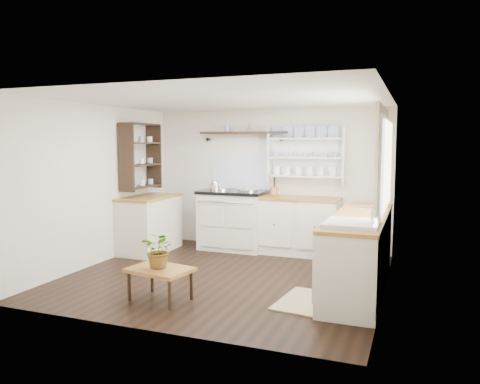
# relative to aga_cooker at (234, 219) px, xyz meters

# --- Properties ---
(floor) EXTENTS (4.00, 3.80, 0.01)m
(floor) POSITION_rel_aga_cooker_xyz_m (0.50, -1.57, -0.49)
(floor) COLOR black
(floor) RESTS_ON ground
(wall_back) EXTENTS (4.00, 0.02, 2.30)m
(wall_back) POSITION_rel_aga_cooker_xyz_m (0.50, 0.33, 0.66)
(wall_back) COLOR beige
(wall_back) RESTS_ON ground
(wall_right) EXTENTS (0.02, 3.80, 2.30)m
(wall_right) POSITION_rel_aga_cooker_xyz_m (2.50, -1.57, 0.66)
(wall_right) COLOR beige
(wall_right) RESTS_ON ground
(wall_left) EXTENTS (0.02, 3.80, 2.30)m
(wall_left) POSITION_rel_aga_cooker_xyz_m (-1.50, -1.57, 0.66)
(wall_left) COLOR beige
(wall_left) RESTS_ON ground
(ceiling) EXTENTS (4.00, 3.80, 0.01)m
(ceiling) POSITION_rel_aga_cooker_xyz_m (0.50, -1.57, 1.81)
(ceiling) COLOR white
(ceiling) RESTS_ON wall_back
(window) EXTENTS (0.08, 1.55, 1.22)m
(window) POSITION_rel_aga_cooker_xyz_m (2.45, -1.42, 1.07)
(window) COLOR white
(window) RESTS_ON wall_right
(aga_cooker) EXTENTS (1.09, 0.75, 1.00)m
(aga_cooker) POSITION_rel_aga_cooker_xyz_m (0.00, 0.00, 0.00)
(aga_cooker) COLOR beige
(aga_cooker) RESTS_ON floor
(back_cabinets) EXTENTS (1.27, 0.63, 0.90)m
(back_cabinets) POSITION_rel_aga_cooker_xyz_m (1.10, 0.03, -0.03)
(back_cabinets) COLOR #EEE4CD
(back_cabinets) RESTS_ON floor
(right_cabinets) EXTENTS (0.62, 2.43, 0.90)m
(right_cabinets) POSITION_rel_aga_cooker_xyz_m (2.20, -1.47, -0.03)
(right_cabinets) COLOR #EEE4CD
(right_cabinets) RESTS_ON floor
(belfast_sink) EXTENTS (0.55, 0.60, 0.45)m
(belfast_sink) POSITION_rel_aga_cooker_xyz_m (2.20, -2.22, 0.31)
(belfast_sink) COLOR white
(belfast_sink) RESTS_ON right_cabinets
(left_cabinets) EXTENTS (0.62, 1.13, 0.90)m
(left_cabinets) POSITION_rel_aga_cooker_xyz_m (-1.20, -0.67, -0.03)
(left_cabinets) COLOR #EEE4CD
(left_cabinets) RESTS_ON floor
(plate_rack) EXTENTS (1.20, 0.22, 0.90)m
(plate_rack) POSITION_rel_aga_cooker_xyz_m (1.15, 0.29, 1.06)
(plate_rack) COLOR white
(plate_rack) RESTS_ON wall_back
(high_shelf) EXTENTS (1.50, 0.29, 0.16)m
(high_shelf) POSITION_rel_aga_cooker_xyz_m (0.10, 0.21, 1.41)
(high_shelf) COLOR black
(high_shelf) RESTS_ON wall_back
(left_shelving) EXTENTS (0.28, 0.80, 1.05)m
(left_shelving) POSITION_rel_aga_cooker_xyz_m (-1.34, -0.67, 1.06)
(left_shelving) COLOR black
(left_shelving) RESTS_ON wall_left
(kettle) EXTENTS (0.17, 0.17, 0.21)m
(kettle) POSITION_rel_aga_cooker_xyz_m (-0.28, -0.12, 0.54)
(kettle) COLOR silver
(kettle) RESTS_ON aga_cooker
(utensil_crock) EXTENTS (0.11, 0.11, 0.13)m
(utensil_crock) POSITION_rel_aga_cooker_xyz_m (0.65, 0.11, 0.48)
(utensil_crock) COLOR olive
(utensil_crock) RESTS_ON back_cabinets
(center_table) EXTENTS (0.75, 0.59, 0.37)m
(center_table) POSITION_rel_aga_cooker_xyz_m (0.18, -2.69, -0.17)
(center_table) COLOR brown
(center_table) RESTS_ON floor
(potted_plant) EXTENTS (0.39, 0.34, 0.41)m
(potted_plant) POSITION_rel_aga_cooker_xyz_m (0.18, -2.69, 0.08)
(potted_plant) COLOR #3F7233
(potted_plant) RESTS_ON center_table
(floor_rug) EXTENTS (0.64, 0.90, 0.02)m
(floor_rug) POSITION_rel_aga_cooker_xyz_m (1.72, -2.17, -0.49)
(floor_rug) COLOR #8C7F51
(floor_rug) RESTS_ON floor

